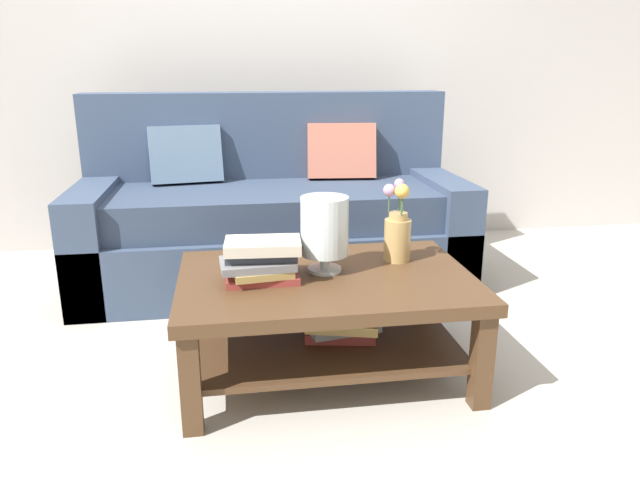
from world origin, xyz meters
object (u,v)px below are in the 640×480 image
at_px(book_stack_main, 261,260).
at_px(flower_pitcher, 397,230).
at_px(couch, 273,218).
at_px(glass_hurricane_vase, 325,228).
at_px(coffee_table, 327,303).

distance_m(book_stack_main, flower_pitcher, 0.60).
distance_m(couch, glass_hurricane_vase, 1.14).
distance_m(coffee_table, book_stack_main, 0.32).
distance_m(couch, flower_pitcher, 1.13).
distance_m(couch, coffee_table, 1.16).
relative_size(glass_hurricane_vase, flower_pitcher, 0.88).
relative_size(coffee_table, glass_hurricane_vase, 3.79).
bearing_deg(couch, book_stack_main, -96.56).
bearing_deg(couch, flower_pitcher, -66.56).
height_order(couch, book_stack_main, couch).
xyz_separation_m(coffee_table, glass_hurricane_vase, (-0.00, 0.05, 0.30)).
distance_m(coffee_table, glass_hurricane_vase, 0.30).
distance_m(couch, book_stack_main, 1.18).
xyz_separation_m(couch, glass_hurricane_vase, (0.12, -1.11, 0.24)).
relative_size(couch, flower_pitcher, 6.18).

